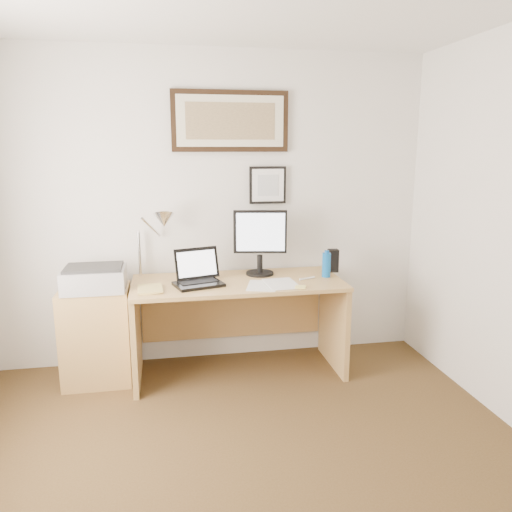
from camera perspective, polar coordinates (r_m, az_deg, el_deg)
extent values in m
cube|color=silver|center=(4.07, -4.99, 5.21)|extent=(3.50, 0.02, 2.50)
cube|color=#B08649|center=(3.99, -17.71, -8.63)|extent=(0.50, 0.40, 0.73)
cylinder|color=#0D5BB1|center=(3.96, 8.05, -1.02)|extent=(0.07, 0.07, 0.19)
cylinder|color=#0D5BB1|center=(3.93, 8.09, 0.49)|extent=(0.03, 0.03, 0.02)
cube|color=black|center=(4.13, 8.79, -0.52)|extent=(0.09, 0.08, 0.19)
cube|color=white|center=(3.69, 0.72, -3.40)|extent=(0.29, 0.35, 0.00)
cube|color=white|center=(3.74, 2.94, -3.18)|extent=(0.25, 0.34, 0.00)
cube|color=#FFEF78|center=(3.65, 5.10, -3.55)|extent=(0.10, 0.10, 0.01)
cylinder|color=silver|center=(3.88, 5.86, -2.56)|extent=(0.14, 0.06, 0.02)
imported|color=#D1B862|center=(3.65, -13.37, -3.79)|extent=(0.19, 0.25, 0.02)
cube|color=#B08649|center=(3.83, -2.07, -3.09)|extent=(1.60, 0.70, 0.03)
cube|color=#B08649|center=(3.91, -13.54, -8.85)|extent=(0.04, 0.65, 0.72)
cube|color=#B08649|center=(4.12, 8.86, -7.56)|extent=(0.04, 0.65, 0.72)
cube|color=#B08649|center=(4.22, -2.70, -5.64)|extent=(1.50, 0.03, 0.55)
cube|color=black|center=(3.71, -6.58, -3.23)|extent=(0.39, 0.33, 0.02)
cube|color=black|center=(3.73, -6.62, -2.90)|extent=(0.31, 0.20, 0.00)
cube|color=black|center=(3.81, -6.77, -0.83)|extent=(0.35, 0.17, 0.23)
cube|color=white|center=(3.80, -6.76, -0.86)|extent=(0.30, 0.13, 0.18)
cylinder|color=black|center=(4.01, 0.44, -1.98)|extent=(0.22, 0.22, 0.02)
cylinder|color=black|center=(3.99, 0.44, -0.87)|extent=(0.04, 0.04, 0.14)
cube|color=black|center=(3.93, 0.47, 2.79)|extent=(0.42, 0.11, 0.34)
cube|color=silver|center=(3.91, 0.53, 2.74)|extent=(0.37, 0.07, 0.30)
cube|color=#ACACAE|center=(3.82, -17.98, -2.57)|extent=(0.44, 0.34, 0.16)
cube|color=#2E2E2E|center=(3.80, -18.07, -1.25)|extent=(0.40, 0.30, 0.02)
cylinder|color=silver|center=(4.03, -13.17, 0.24)|extent=(0.02, 0.02, 0.36)
cylinder|color=silver|center=(3.93, -11.91, 3.26)|extent=(0.15, 0.23, 0.19)
cone|color=silver|center=(3.86, -10.48, 4.06)|extent=(0.16, 0.18, 0.15)
cube|color=black|center=(4.03, -2.95, 15.14)|extent=(0.92, 0.03, 0.47)
cube|color=beige|center=(4.02, -2.92, 15.15)|extent=(0.84, 0.01, 0.39)
cube|color=olive|center=(4.01, -2.91, 15.15)|extent=(0.70, 0.00, 0.28)
cube|color=black|center=(4.09, 1.34, 8.10)|extent=(0.30, 0.02, 0.30)
cube|color=white|center=(4.08, 1.38, 8.09)|extent=(0.26, 0.00, 0.26)
cube|color=#B5BABF|center=(4.07, 1.39, 8.08)|extent=(0.17, 0.00, 0.17)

